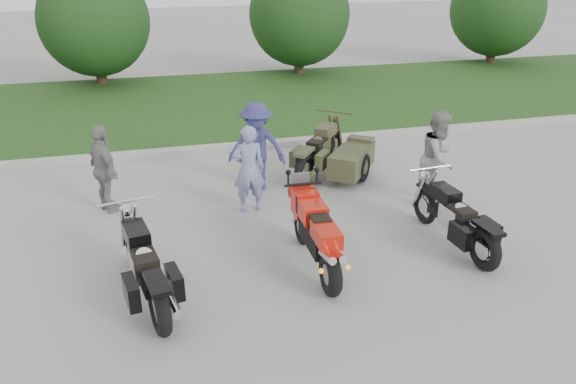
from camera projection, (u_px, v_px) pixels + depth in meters
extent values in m
plane|color=#9C9C97|center=(280.00, 288.00, 8.01)|extent=(80.00, 80.00, 0.00)
cube|color=#A09D97|center=(221.00, 148.00, 13.30)|extent=(60.00, 0.30, 0.15)
cube|color=#29581E|center=(201.00, 104.00, 16.97)|extent=(60.00, 8.00, 0.14)
cylinder|color=#3F2B1C|center=(101.00, 70.00, 19.05)|extent=(0.36, 0.36, 1.20)
sphere|color=#133312|center=(94.00, 21.00, 18.40)|extent=(3.60, 3.60, 3.60)
cylinder|color=#3F2B1C|center=(299.00, 60.00, 20.64)|extent=(0.36, 0.36, 1.20)
sphere|color=#133312|center=(299.00, 15.00, 19.99)|extent=(3.60, 3.60, 3.60)
cylinder|color=#3F2B1C|center=(491.00, 51.00, 22.46)|extent=(0.36, 0.36, 1.20)
sphere|color=#133312|center=(497.00, 9.00, 21.81)|extent=(3.60, 3.60, 3.60)
torus|color=black|center=(331.00, 274.00, 7.75)|extent=(0.20, 0.65, 0.65)
torus|color=black|center=(302.00, 226.00, 9.10)|extent=(0.13, 0.63, 0.63)
cube|color=black|center=(316.00, 235.00, 8.28)|extent=(0.30, 0.95, 0.37)
cube|color=#BD1507|center=(312.00, 210.00, 8.38)|extent=(0.36, 0.58, 0.27)
cube|color=#BD1507|center=(326.00, 235.00, 7.76)|extent=(0.32, 0.58, 0.23)
cube|color=black|center=(319.00, 219.00, 8.02)|extent=(0.28, 0.37, 0.11)
cube|color=#BD1507|center=(305.00, 202.00, 8.74)|extent=(0.36, 0.42, 0.42)
cylinder|color=silver|center=(327.00, 257.00, 7.55)|extent=(0.12, 0.49, 0.23)
cylinder|color=silver|center=(338.00, 255.00, 7.58)|extent=(0.12, 0.49, 0.23)
torus|color=black|center=(160.00, 309.00, 6.95)|extent=(0.31, 0.74, 0.72)
torus|color=black|center=(132.00, 247.00, 8.41)|extent=(0.25, 0.69, 0.68)
cube|color=black|center=(144.00, 269.00, 7.64)|extent=(0.47, 1.29, 0.15)
cube|color=silver|center=(143.00, 264.00, 7.60)|extent=(0.40, 0.53, 0.37)
cube|color=black|center=(136.00, 235.00, 7.75)|extent=(0.40, 0.63, 0.23)
cube|color=black|center=(144.00, 257.00, 7.40)|extent=(0.39, 0.58, 0.13)
cube|color=black|center=(157.00, 283.00, 6.80)|extent=(0.34, 0.62, 0.06)
cylinder|color=silver|center=(166.00, 289.00, 7.47)|extent=(0.32, 1.16, 0.11)
torus|color=black|center=(485.00, 249.00, 8.35)|extent=(0.23, 0.69, 0.68)
torus|color=black|center=(425.00, 206.00, 9.78)|extent=(0.17, 0.64, 0.64)
cube|color=black|center=(453.00, 221.00, 9.03)|extent=(0.32, 1.21, 0.14)
cube|color=silver|center=(454.00, 217.00, 9.00)|extent=(0.34, 0.47, 0.35)
cube|color=black|center=(445.00, 194.00, 9.14)|extent=(0.32, 0.57, 0.22)
cube|color=black|center=(461.00, 211.00, 8.79)|extent=(0.32, 0.52, 0.12)
cube|color=black|center=(488.00, 228.00, 8.21)|extent=(0.26, 0.56, 0.06)
cylinder|color=silver|center=(475.00, 237.00, 8.84)|extent=(0.19, 1.10, 0.10)
torus|color=black|center=(304.00, 170.00, 11.22)|extent=(0.59, 0.68, 0.73)
torus|color=black|center=(334.00, 145.00, 12.70)|extent=(0.53, 0.61, 0.68)
cube|color=black|center=(320.00, 152.00, 11.92)|extent=(0.98, 1.15, 0.15)
cube|color=#3E4126|center=(320.00, 149.00, 11.89)|extent=(0.55, 0.57, 0.37)
cube|color=#3E4126|center=(326.00, 131.00, 12.04)|extent=(0.60, 0.65, 0.23)
cube|color=black|center=(317.00, 142.00, 11.68)|extent=(0.57, 0.60, 0.13)
cube|color=#3E4126|center=(304.00, 152.00, 11.07)|extent=(0.55, 0.61, 0.06)
cylinder|color=#3E4126|center=(322.00, 166.00, 11.60)|extent=(0.81, 0.98, 0.11)
cube|color=#3E4126|center=(352.00, 160.00, 11.56)|extent=(1.32, 1.45, 0.48)
torus|color=black|center=(364.00, 168.00, 11.52)|extent=(0.47, 0.55, 0.60)
imported|color=#7C84A9|center=(249.00, 169.00, 10.04)|extent=(0.60, 0.39, 1.63)
imported|color=gray|center=(438.00, 158.00, 10.37)|extent=(1.09, 1.06, 1.77)
imported|color=navy|center=(257.00, 147.00, 10.94)|extent=(1.30, 1.04, 1.76)
imported|color=gray|center=(104.00, 169.00, 10.03)|extent=(0.79, 1.03, 1.63)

